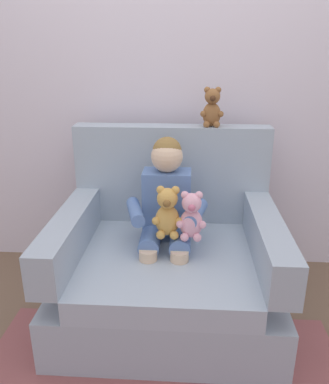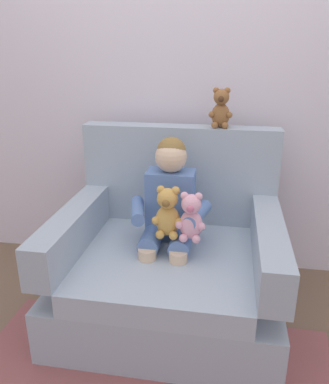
# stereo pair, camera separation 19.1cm
# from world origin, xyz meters

# --- Properties ---
(ground_plane) EXTENTS (8.00, 8.00, 0.00)m
(ground_plane) POSITION_xyz_m (0.00, 0.00, 0.00)
(ground_plane) COLOR brown
(back_wall) EXTENTS (6.00, 0.10, 2.60)m
(back_wall) POSITION_xyz_m (0.00, 0.69, 1.30)
(back_wall) COLOR silver
(back_wall) RESTS_ON ground
(armchair) EXTENTS (1.16, 0.99, 1.00)m
(armchair) POSITION_xyz_m (0.00, 0.05, 0.31)
(armchair) COLOR #9EADBC
(armchair) RESTS_ON ground
(seated_child) EXTENTS (0.45, 0.39, 0.82)m
(seated_child) POSITION_xyz_m (-0.01, 0.09, 0.62)
(seated_child) COLOR #597AB7
(seated_child) RESTS_ON armchair
(plush_pink) EXTENTS (0.15, 0.12, 0.25)m
(plush_pink) POSITION_xyz_m (0.12, -0.06, 0.64)
(plush_pink) COLOR #EAA8BC
(plush_pink) RESTS_ON armchair
(plush_honey) EXTENTS (0.16, 0.13, 0.27)m
(plush_honey) POSITION_xyz_m (0.00, -0.04, 0.65)
(plush_honey) COLOR gold
(plush_honey) RESTS_ON armchair
(plush_brown_on_backrest) EXTENTS (0.13, 0.11, 0.23)m
(plush_brown_on_backrest) POSITION_xyz_m (0.23, 0.42, 1.11)
(plush_brown_on_backrest) COLOR brown
(plush_brown_on_backrest) RESTS_ON armchair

